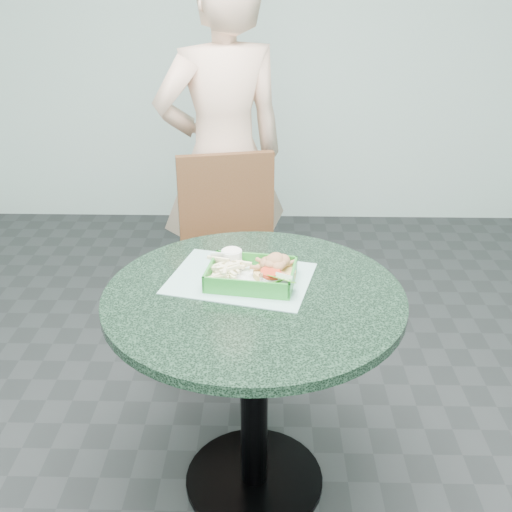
{
  "coord_description": "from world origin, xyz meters",
  "views": [
    {
      "loc": [
        0.04,
        -1.56,
        1.65
      ],
      "look_at": [
        0.0,
        0.1,
        0.84
      ],
      "focal_mm": 42.0,
      "sensor_mm": 36.0,
      "label": 1
    }
  ],
  "objects_px": {
    "dining_chair": "(226,249)",
    "crab_sandwich": "(273,270)",
    "diner_person": "(223,136)",
    "food_basket": "(251,284)",
    "sauce_ramekin": "(228,262)",
    "cafe_table": "(254,345)"
  },
  "relations": [
    {
      "from": "dining_chair",
      "to": "diner_person",
      "type": "xyz_separation_m",
      "value": [
        -0.02,
        0.29,
        0.43
      ]
    },
    {
      "from": "diner_person",
      "to": "food_basket",
      "type": "relative_size",
      "value": 7.31
    },
    {
      "from": "cafe_table",
      "to": "crab_sandwich",
      "type": "bearing_deg",
      "value": 55.97
    },
    {
      "from": "dining_chair",
      "to": "crab_sandwich",
      "type": "xyz_separation_m",
      "value": [
        0.2,
        -0.72,
        0.27
      ]
    },
    {
      "from": "cafe_table",
      "to": "diner_person",
      "type": "relative_size",
      "value": 0.47
    },
    {
      "from": "dining_chair",
      "to": "crab_sandwich",
      "type": "distance_m",
      "value": 0.79
    },
    {
      "from": "crab_sandwich",
      "to": "dining_chair",
      "type": "bearing_deg",
      "value": 105.79
    },
    {
      "from": "food_basket",
      "to": "crab_sandwich",
      "type": "height_order",
      "value": "crab_sandwich"
    },
    {
      "from": "food_basket",
      "to": "crab_sandwich",
      "type": "distance_m",
      "value": 0.08
    },
    {
      "from": "cafe_table",
      "to": "sauce_ramekin",
      "type": "bearing_deg",
      "value": 122.67
    },
    {
      "from": "diner_person",
      "to": "sauce_ramekin",
      "type": "xyz_separation_m",
      "value": [
        0.08,
        -0.96,
        -0.16
      ]
    },
    {
      "from": "crab_sandwich",
      "to": "diner_person",
      "type": "bearing_deg",
      "value": 102.7
    },
    {
      "from": "sauce_ramekin",
      "to": "dining_chair",
      "type": "bearing_deg",
      "value": 94.96
    },
    {
      "from": "cafe_table",
      "to": "diner_person",
      "type": "height_order",
      "value": "diner_person"
    },
    {
      "from": "crab_sandwich",
      "to": "cafe_table",
      "type": "bearing_deg",
      "value": -124.03
    },
    {
      "from": "diner_person",
      "to": "crab_sandwich",
      "type": "bearing_deg",
      "value": 79.68
    },
    {
      "from": "dining_chair",
      "to": "crab_sandwich",
      "type": "bearing_deg",
      "value": -86.74
    },
    {
      "from": "dining_chair",
      "to": "diner_person",
      "type": "relative_size",
      "value": 0.48
    },
    {
      "from": "cafe_table",
      "to": "dining_chair",
      "type": "xyz_separation_m",
      "value": [
        -0.15,
        0.81,
        -0.05
      ]
    },
    {
      "from": "diner_person",
      "to": "food_basket",
      "type": "distance_m",
      "value": 1.06
    },
    {
      "from": "dining_chair",
      "to": "sauce_ramekin",
      "type": "bearing_deg",
      "value": -97.57
    },
    {
      "from": "diner_person",
      "to": "crab_sandwich",
      "type": "height_order",
      "value": "diner_person"
    }
  ]
}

